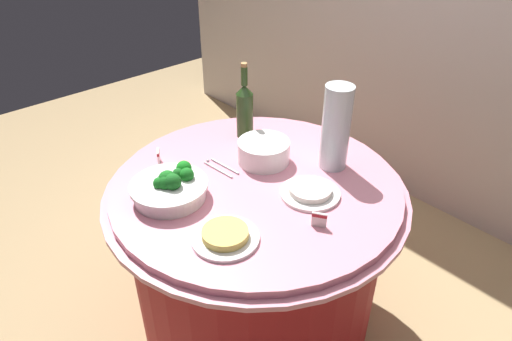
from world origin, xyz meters
The scene contains 11 objects.
ground_plane centered at (0.00, 0.00, 0.00)m, with size 6.00×6.00×0.00m, color tan.
buffet_table centered at (0.00, 0.00, 0.38)m, with size 1.16×1.16×0.74m.
broccoli_bowl centered at (-0.13, -0.29, 0.78)m, with size 0.28×0.28×0.11m.
plate_stack centered at (-0.09, 0.12, 0.79)m, with size 0.21×0.21×0.09m.
wine_bottle centered at (-0.30, 0.21, 0.87)m, with size 0.07×0.07×0.34m.
decorative_fruit_vase centered at (0.12, 0.30, 0.90)m, with size 0.11×0.11×0.34m.
serving_tongs centered at (-0.17, -0.04, 0.74)m, with size 0.17×0.06×0.01m.
food_plate_noodles centered at (0.18, -0.29, 0.76)m, with size 0.22×0.22×0.04m.
food_plate_rice centered at (0.20, 0.09, 0.75)m, with size 0.22×0.22×0.03m.
label_placard_front centered at (-0.37, -0.20, 0.77)m, with size 0.05×0.03×0.05m.
label_placard_mid centered at (0.33, -0.02, 0.77)m, with size 0.05×0.03×0.05m.
Camera 1 is at (1.06, -0.96, 1.73)m, focal length 32.02 mm.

